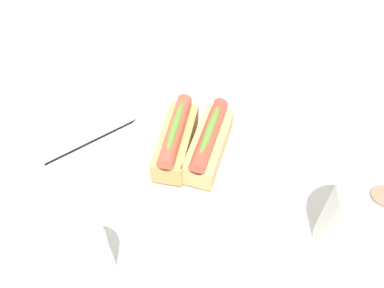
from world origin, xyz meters
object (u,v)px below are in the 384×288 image
at_px(chopstick_near, 100,137).
at_px(hotdog_back, 208,144).
at_px(hotdog_front, 176,138).
at_px(serving_bowl, 192,157).
at_px(water_glass, 87,257).
at_px(paper_towel_roll, 364,222).

bearing_deg(chopstick_near, hotdog_back, 125.79).
bearing_deg(hotdog_front, serving_bowl, 102.83).
bearing_deg(chopstick_near, hotdog_front, 123.78).
xyz_separation_m(serving_bowl, water_glass, (0.24, -0.05, 0.03)).
xyz_separation_m(hotdog_back, chopstick_near, (0.03, -0.21, -0.06)).
xyz_separation_m(hotdog_front, hotdog_back, (-0.01, 0.05, 0.00)).
bearing_deg(hotdog_front, paper_towel_roll, 84.02).
bearing_deg(hotdog_front, hotdog_back, 102.83).
bearing_deg(chopstick_near, paper_towel_roll, 116.36).
relative_size(serving_bowl, paper_towel_roll, 2.04).
height_order(serving_bowl, water_glass, water_glass).
bearing_deg(hotdog_back, paper_towel_roll, 80.08).
distance_m(hotdog_back, water_glass, 0.25).
bearing_deg(serving_bowl, hotdog_back, 102.83).
xyz_separation_m(serving_bowl, chopstick_near, (0.02, -0.18, -0.01)).
xyz_separation_m(hotdog_front, water_glass, (0.23, -0.02, -0.02)).
xyz_separation_m(hotdog_back, water_glass, (0.24, -0.07, -0.02)).
height_order(serving_bowl, hotdog_front, hotdog_front).
bearing_deg(serving_bowl, chopstick_near, -83.70).
height_order(hotdog_front, paper_towel_roll, paper_towel_roll).
bearing_deg(water_glass, hotdog_back, 163.35).
bearing_deg(serving_bowl, water_glass, -10.97).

